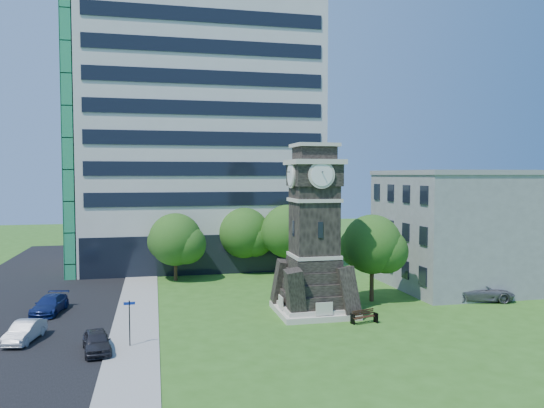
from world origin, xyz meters
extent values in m
plane|color=#2E5D1A|center=(0.00, 0.00, 0.00)|extent=(160.00, 160.00, 0.00)
cube|color=gray|center=(-9.50, 5.00, 0.03)|extent=(3.00, 70.00, 0.06)
cube|color=black|center=(-18.00, 5.00, 0.01)|extent=(14.00, 80.00, 0.02)
cube|color=beige|center=(3.00, 2.00, 0.20)|extent=(5.40, 5.40, 0.40)
cube|color=beige|center=(3.00, 2.00, 0.55)|extent=(4.80, 4.80, 0.30)
cube|color=black|center=(3.00, 2.00, 7.20)|extent=(3.00, 3.00, 6.40)
cube|color=beige|center=(3.00, 2.00, 4.20)|extent=(3.25, 3.25, 0.25)
cube|color=beige|center=(3.00, 2.00, 8.20)|extent=(3.25, 3.25, 0.25)
cube|color=black|center=(3.00, 0.48, 6.20)|extent=(0.35, 0.08, 1.10)
cube|color=black|center=(3.00, 2.00, 10.00)|extent=(3.30, 3.30, 1.60)
cube|color=beige|center=(3.00, 2.00, 10.90)|extent=(3.70, 3.70, 0.35)
cylinder|color=white|center=(3.00, 0.23, 10.00)|extent=(1.56, 0.06, 1.56)
cylinder|color=white|center=(1.23, 2.00, 10.00)|extent=(0.06, 1.56, 1.56)
cube|color=black|center=(3.00, 2.00, 11.50)|extent=(2.60, 2.60, 0.90)
cube|color=beige|center=(3.00, 2.00, 12.10)|extent=(3.00, 3.00, 0.25)
cube|color=silver|center=(-3.00, 26.00, 14.00)|extent=(25.00, 15.00, 28.00)
cube|color=black|center=(-3.00, 18.80, 2.00)|extent=(24.50, 0.80, 4.00)
cube|color=silver|center=(-3.00, 26.00, 28.30)|extent=(25.00, 15.00, 0.60)
cube|color=gray|center=(20.00, 8.00, 5.00)|extent=(15.00, 12.00, 10.00)
cube|color=gray|center=(20.00, 8.00, 10.20)|extent=(15.20, 12.20, 0.40)
imported|color=#222228|center=(-11.46, -3.50, 0.61)|extent=(2.03, 3.79, 1.22)
imported|color=#AFB2B7|center=(-15.88, -0.57, 0.60)|extent=(1.99, 3.85, 1.21)
imported|color=navy|center=(-15.66, 6.02, 0.63)|extent=(2.39, 4.55, 1.26)
imported|color=#57585D|center=(16.96, 2.77, 0.74)|extent=(5.73, 3.64, 1.47)
cube|color=black|center=(4.69, -1.37, 0.34)|extent=(0.06, 0.44, 0.69)
cube|color=black|center=(6.36, -1.37, 0.34)|extent=(0.06, 0.44, 0.69)
cube|color=black|center=(5.52, -1.37, 0.44)|extent=(1.76, 0.47, 0.04)
cube|color=black|center=(5.52, -1.16, 0.72)|extent=(1.76, 0.04, 0.39)
cylinder|color=black|center=(-9.67, -2.95, 1.36)|extent=(0.07, 0.07, 2.72)
cube|color=#0D2896|center=(-9.67, -2.95, 2.55)|extent=(0.65, 0.04, 0.16)
cylinder|color=#332114|center=(-6.30, 16.11, 1.14)|extent=(0.33, 0.33, 2.28)
sphere|color=#38681E|center=(-6.30, 16.11, 3.92)|extent=(4.97, 4.97, 4.97)
sphere|color=#38681E|center=(-5.30, 15.62, 3.48)|extent=(3.73, 3.73, 3.73)
sphere|color=#38681E|center=(-7.17, 16.74, 3.67)|extent=(3.48, 3.48, 3.48)
cylinder|color=#332114|center=(0.70, 18.66, 1.19)|extent=(0.34, 0.34, 2.39)
sphere|color=#275D1B|center=(0.70, 18.66, 4.11)|extent=(5.17, 5.17, 5.17)
sphere|color=#275D1B|center=(1.74, 18.14, 3.65)|extent=(3.88, 3.88, 3.88)
sphere|color=#275D1B|center=(-0.20, 19.30, 3.85)|extent=(3.62, 3.62, 3.62)
cylinder|color=#332114|center=(4.72, 16.32, 1.28)|extent=(0.39, 0.39, 2.56)
sphere|color=#1A5118|center=(4.72, 16.32, 4.41)|extent=(5.29, 5.29, 5.29)
sphere|color=#1A5118|center=(5.78, 15.79, 3.92)|extent=(3.97, 3.97, 3.97)
sphere|color=#1A5118|center=(3.79, 16.98, 4.13)|extent=(3.70, 3.70, 3.70)
cylinder|color=#332114|center=(8.53, 4.43, 1.32)|extent=(0.34, 0.34, 2.64)
sphere|color=#255719|center=(8.53, 4.43, 4.55)|extent=(4.69, 4.69, 4.69)
sphere|color=#255719|center=(9.47, 3.96, 4.03)|extent=(3.52, 3.52, 3.52)
sphere|color=#255719|center=(7.71, 5.01, 4.25)|extent=(3.28, 3.28, 3.28)
camera|label=1|loc=(-8.19, -34.34, 9.99)|focal=35.00mm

